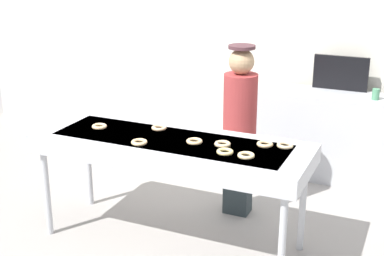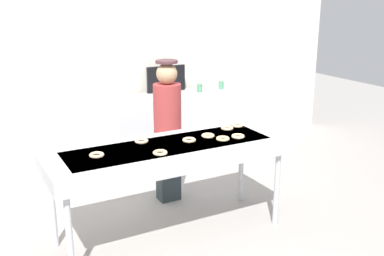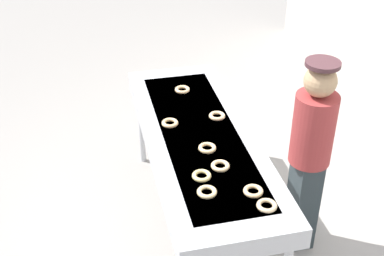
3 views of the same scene
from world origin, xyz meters
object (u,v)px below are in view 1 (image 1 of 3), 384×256
(plain_donut_4, at_px, (99,126))
(worker_baker, at_px, (240,123))
(fryer_conveyor, at_px, (171,149))
(plain_donut_7, at_px, (159,128))
(plain_donut_3, at_px, (265,144))
(plain_donut_5, at_px, (225,152))
(plain_donut_0, at_px, (195,141))
(plain_donut_8, at_px, (139,142))
(prep_counter, at_px, (332,136))
(menu_display, at_px, (341,73))
(plain_donut_2, at_px, (223,144))
(plain_donut_6, at_px, (246,155))
(plain_donut_1, at_px, (285,145))
(paper_cup_0, at_px, (376,94))

(plain_donut_4, height_order, worker_baker, worker_baker)
(fryer_conveyor, distance_m, plain_donut_7, 0.29)
(plain_donut_3, relative_size, plain_donut_5, 1.00)
(plain_donut_0, bearing_deg, fryer_conveyor, -178.84)
(plain_donut_8, height_order, prep_counter, plain_donut_8)
(fryer_conveyor, height_order, worker_baker, worker_baker)
(fryer_conveyor, distance_m, menu_display, 2.40)
(plain_donut_7, height_order, menu_display, menu_display)
(plain_donut_4, distance_m, plain_donut_7, 0.52)
(fryer_conveyor, height_order, plain_donut_2, plain_donut_2)
(plain_donut_0, bearing_deg, menu_display, 70.23)
(plain_donut_2, relative_size, plain_donut_5, 1.00)
(plain_donut_0, relative_size, plain_donut_4, 1.00)
(plain_donut_0, xyz_separation_m, plain_donut_4, (-0.91, 0.01, 0.00))
(plain_donut_0, xyz_separation_m, plain_donut_2, (0.23, 0.03, 0.00))
(plain_donut_6, bearing_deg, plain_donut_1, 57.28)
(fryer_conveyor, relative_size, plain_donut_5, 17.71)
(plain_donut_2, xyz_separation_m, plain_donut_4, (-1.14, -0.02, 0.00))
(plain_donut_0, xyz_separation_m, plain_donut_6, (0.48, -0.13, 0.00))
(plain_donut_7, height_order, worker_baker, worker_baker)
(plain_donut_3, bearing_deg, fryer_conveyor, -167.47)
(plain_donut_0, height_order, paper_cup_0, paper_cup_0)
(plain_donut_2, distance_m, plain_donut_6, 0.30)
(fryer_conveyor, relative_size, plain_donut_6, 17.71)
(plain_donut_4, height_order, plain_donut_8, same)
(plain_donut_1, distance_m, plain_donut_6, 0.39)
(plain_donut_3, relative_size, worker_baker, 0.08)
(plain_donut_7, bearing_deg, plain_donut_4, -160.23)
(fryer_conveyor, height_order, paper_cup_0, paper_cup_0)
(plain_donut_6, bearing_deg, plain_donut_0, 164.84)
(plain_donut_0, height_order, plain_donut_8, same)
(menu_display, bearing_deg, plain_donut_6, -97.42)
(worker_baker, distance_m, paper_cup_0, 1.57)
(plain_donut_7, relative_size, worker_baker, 0.08)
(plain_donut_2, distance_m, plain_donut_3, 0.34)
(plain_donut_8, bearing_deg, plain_donut_6, 4.74)
(plain_donut_0, xyz_separation_m, plain_donut_1, (0.69, 0.20, 0.00))
(plain_donut_5, bearing_deg, worker_baker, 101.85)
(plain_donut_3, distance_m, menu_display, 2.02)
(plain_donut_7, distance_m, paper_cup_0, 2.35)
(plain_donut_3, xyz_separation_m, plain_donut_7, (-0.95, 0.02, 0.00))
(paper_cup_0, bearing_deg, plain_donut_1, -106.12)
(plain_donut_7, relative_size, menu_display, 0.22)
(plain_donut_2, relative_size, worker_baker, 0.08)
(plain_donut_4, bearing_deg, prep_counter, 49.22)
(fryer_conveyor, relative_size, menu_display, 3.95)
(plain_donut_4, distance_m, plain_donut_5, 1.22)
(paper_cup_0, bearing_deg, plain_donut_8, -126.85)
(plain_donut_0, height_order, plain_donut_2, same)
(plain_donut_4, bearing_deg, plain_donut_6, -5.61)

